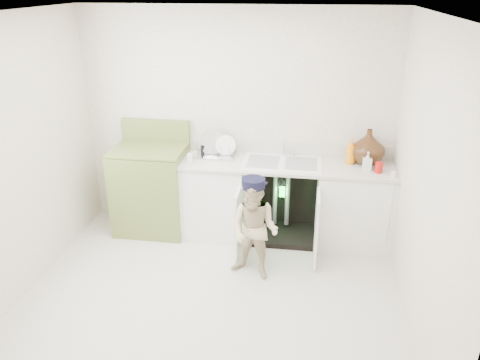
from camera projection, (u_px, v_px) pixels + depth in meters
name	position (u px, v px, depth m)	size (l,w,h in m)	color
ground	(212.00, 295.00, 4.40)	(3.50, 3.50, 0.00)	beige
room_shell	(208.00, 172.00, 3.91)	(6.00, 5.50, 1.26)	silver
counter_run	(285.00, 197.00, 5.23)	(2.44, 1.02, 1.28)	white
avocado_stove	(152.00, 188.00, 5.40)	(0.81, 0.65, 1.25)	olive
repair_worker	(254.00, 229.00, 4.49)	(0.60, 0.75, 1.04)	beige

